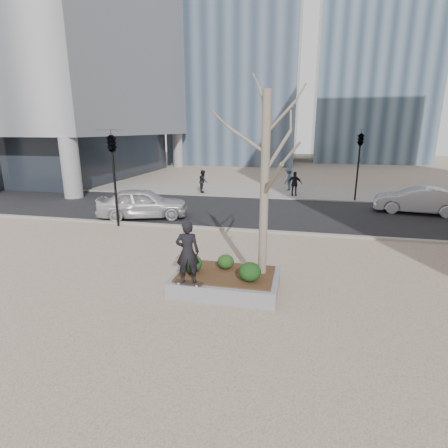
% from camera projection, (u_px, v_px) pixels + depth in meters
% --- Properties ---
extents(ground, '(120.00, 120.00, 0.00)m').
position_uv_depth(ground, '(193.00, 286.00, 10.39)').
color(ground, tan).
rests_on(ground, ground).
extents(street, '(60.00, 8.00, 0.02)m').
position_uv_depth(street, '(245.00, 211.00, 19.82)').
color(street, black).
rests_on(street, ground).
extents(far_sidewalk, '(60.00, 6.00, 0.02)m').
position_uv_depth(far_sidewalk, '(260.00, 191.00, 26.42)').
color(far_sidewalk, gray).
rests_on(far_sidewalk, ground).
extents(planter, '(3.00, 2.00, 0.45)m').
position_uv_depth(planter, '(226.00, 282.00, 10.13)').
color(planter, gray).
rests_on(planter, ground).
extents(planter_mulch, '(2.70, 1.70, 0.04)m').
position_uv_depth(planter_mulch, '(226.00, 274.00, 10.07)').
color(planter_mulch, '#382314').
rests_on(planter_mulch, planter).
extents(sycamore_tree, '(2.80, 2.80, 6.60)m').
position_uv_depth(sycamore_tree, '(265.00, 157.00, 9.27)').
color(sycamore_tree, gray).
rests_on(sycamore_tree, planter_mulch).
extents(shrub_left, '(0.61, 0.61, 0.52)m').
position_uv_depth(shrub_left, '(192.00, 263.00, 10.09)').
color(shrub_left, '#103513').
rests_on(shrub_left, planter_mulch).
extents(shrub_middle, '(0.50, 0.50, 0.42)m').
position_uv_depth(shrub_middle, '(226.00, 262.00, 10.35)').
color(shrub_middle, '#1B3E13').
rests_on(shrub_middle, planter_mulch).
extents(shrub_right, '(0.61, 0.61, 0.52)m').
position_uv_depth(shrub_right, '(250.00, 272.00, 9.49)').
color(shrub_right, black).
rests_on(shrub_right, planter_mulch).
extents(skateboard, '(0.79, 0.26, 0.08)m').
position_uv_depth(skateboard, '(188.00, 283.00, 9.41)').
color(skateboard, black).
rests_on(skateboard, planter).
extents(skateboarder, '(0.70, 0.53, 1.71)m').
position_uv_depth(skateboarder, '(188.00, 252.00, 9.17)').
color(skateboarder, black).
rests_on(skateboarder, skateboard).
extents(police_car, '(4.93, 3.19, 1.56)m').
position_uv_depth(police_car, '(143.00, 203.00, 18.07)').
color(police_car, silver).
rests_on(police_car, street).
extents(car_silver, '(4.61, 2.28, 1.45)m').
position_uv_depth(car_silver, '(418.00, 200.00, 19.09)').
color(car_silver, '#999AA1').
rests_on(car_silver, street).
extents(pedestrian_a, '(0.82, 0.94, 1.63)m').
position_uv_depth(pedestrian_a, '(203.00, 181.00, 25.42)').
color(pedestrian_a, black).
rests_on(pedestrian_a, far_sidewalk).
extents(pedestrian_b, '(0.97, 1.24, 1.69)m').
position_uv_depth(pedestrian_b, '(289.00, 179.00, 26.29)').
color(pedestrian_b, '#3B526A').
rests_on(pedestrian_b, far_sidewalk).
extents(pedestrian_c, '(1.02, 0.50, 1.68)m').
position_uv_depth(pedestrian_c, '(295.00, 184.00, 24.07)').
color(pedestrian_c, black).
rests_on(pedestrian_c, far_sidewalk).
extents(traffic_light_near, '(0.60, 2.48, 4.50)m').
position_uv_depth(traffic_light_near, '(115.00, 179.00, 16.22)').
color(traffic_light_near, black).
rests_on(traffic_light_near, ground).
extents(traffic_light_far, '(0.60, 2.48, 4.50)m').
position_uv_depth(traffic_light_far, '(358.00, 166.00, 22.23)').
color(traffic_light_far, black).
rests_on(traffic_light_far, ground).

